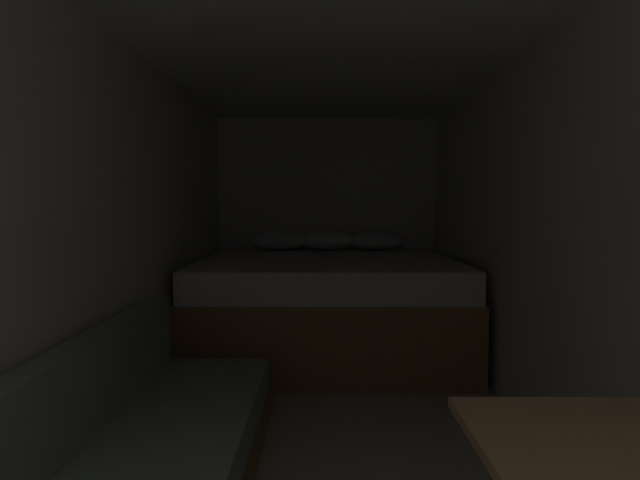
# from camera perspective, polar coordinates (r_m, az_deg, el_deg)

# --- Properties ---
(ground_plane) EXTENTS (7.52, 7.52, 0.00)m
(ground_plane) POSITION_cam_1_polar(r_m,az_deg,el_deg) (2.89, 1.20, -21.76)
(ground_plane) COLOR #A39984
(wall_back) EXTENTS (2.32, 0.05, 2.13)m
(wall_back) POSITION_cam_1_polar(r_m,az_deg,el_deg) (5.40, 0.76, 1.90)
(wall_back) COLOR silver
(wall_back) RESTS_ON ground
(wall_left) EXTENTS (0.05, 5.52, 2.13)m
(wall_left) POSITION_cam_1_polar(r_m,az_deg,el_deg) (2.83, -22.37, -0.23)
(wall_left) COLOR silver
(wall_left) RESTS_ON ground
(wall_right) EXTENTS (0.05, 5.52, 2.13)m
(wall_right) POSITION_cam_1_polar(r_m,az_deg,el_deg) (2.87, 24.55, -0.25)
(wall_right) COLOR silver
(wall_right) RESTS_ON ground
(ceiling_slab) EXTENTS (2.32, 5.52, 0.05)m
(ceiling_slab) POSITION_cam_1_polar(r_m,az_deg,el_deg) (2.76, 1.27, 22.92)
(ceiling_slab) COLOR white
(ceiling_slab) RESTS_ON wall_left
(bed) EXTENTS (2.10, 1.94, 1.00)m
(bed) POSITION_cam_1_polar(r_m,az_deg,el_deg) (4.45, 0.86, -6.93)
(bed) COLOR olive
(bed) RESTS_ON ground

